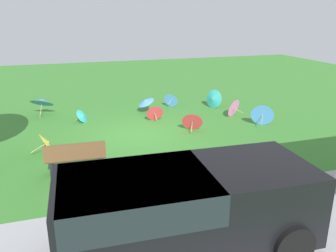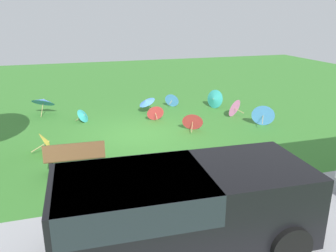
{
  "view_description": "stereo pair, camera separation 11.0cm",
  "coord_description": "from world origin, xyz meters",
  "px_view_note": "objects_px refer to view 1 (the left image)",
  "views": [
    {
      "loc": [
        2.6,
        11.48,
        4.17
      ],
      "look_at": [
        -0.73,
        1.09,
        0.6
      ],
      "focal_mm": 37.09,
      "sensor_mm": 36.0,
      "label": 1
    },
    {
      "loc": [
        2.49,
        11.52,
        4.17
      ],
      "look_at": [
        -0.73,
        1.09,
        0.6
      ],
      "focal_mm": 37.09,
      "sensor_mm": 36.0,
      "label": 2
    }
  ],
  "objects_px": {
    "park_bench": "(76,157)",
    "parasol_teal_1": "(213,99)",
    "parasol_red_1": "(154,112)",
    "parasol_yellow_0": "(47,143)",
    "parasol_blue_1": "(262,114)",
    "van_dark": "(178,204)",
    "parasol_blue_0": "(146,101)",
    "parasol_red_0": "(192,121)",
    "parasol_blue_2": "(171,100)",
    "parasol_blue_3": "(42,101)",
    "parasol_teal_0": "(83,116)",
    "parasol_pink_0": "(232,107)"
  },
  "relations": [
    {
      "from": "parasol_blue_0",
      "to": "parasol_blue_2",
      "type": "xyz_separation_m",
      "value": [
        -1.39,
        -0.66,
        -0.18
      ]
    },
    {
      "from": "park_bench",
      "to": "parasol_teal_0",
      "type": "bearing_deg",
      "value": -96.66
    },
    {
      "from": "park_bench",
      "to": "parasol_blue_0",
      "type": "xyz_separation_m",
      "value": [
        -3.28,
        -5.25,
        0.05
      ]
    },
    {
      "from": "van_dark",
      "to": "parasol_blue_0",
      "type": "height_order",
      "value": "van_dark"
    },
    {
      "from": "park_bench",
      "to": "van_dark",
      "type": "bearing_deg",
      "value": 112.68
    },
    {
      "from": "parasol_blue_2",
      "to": "parasol_red_0",
      "type": "bearing_deg",
      "value": 84.51
    },
    {
      "from": "parasol_red_0",
      "to": "parasol_red_1",
      "type": "xyz_separation_m",
      "value": [
        1.0,
        -1.64,
        -0.02
      ]
    },
    {
      "from": "parasol_teal_0",
      "to": "van_dark",
      "type": "bearing_deg",
      "value": 96.98
    },
    {
      "from": "parasol_pink_0",
      "to": "parasol_blue_3",
      "type": "relative_size",
      "value": 0.66
    },
    {
      "from": "parasol_red_0",
      "to": "parasol_red_1",
      "type": "relative_size",
      "value": 1.25
    },
    {
      "from": "parasol_blue_2",
      "to": "parasol_blue_1",
      "type": "bearing_deg",
      "value": 123.6
    },
    {
      "from": "park_bench",
      "to": "parasol_teal_1",
      "type": "bearing_deg",
      "value": -141.47
    },
    {
      "from": "park_bench",
      "to": "parasol_yellow_0",
      "type": "bearing_deg",
      "value": -66.07
    },
    {
      "from": "parasol_red_0",
      "to": "parasol_teal_1",
      "type": "height_order",
      "value": "parasol_teal_1"
    },
    {
      "from": "van_dark",
      "to": "parasol_yellow_0",
      "type": "bearing_deg",
      "value": -66.93
    },
    {
      "from": "park_bench",
      "to": "parasol_red_0",
      "type": "height_order",
      "value": "park_bench"
    },
    {
      "from": "parasol_teal_0",
      "to": "parasol_teal_1",
      "type": "bearing_deg",
      "value": -176.12
    },
    {
      "from": "parasol_blue_2",
      "to": "parasol_blue_3",
      "type": "relative_size",
      "value": 0.58
    },
    {
      "from": "park_bench",
      "to": "parasol_teal_1",
      "type": "relative_size",
      "value": 1.83
    },
    {
      "from": "parasol_yellow_0",
      "to": "parasol_blue_0",
      "type": "height_order",
      "value": "parasol_blue_0"
    },
    {
      "from": "parasol_red_1",
      "to": "parasol_blue_0",
      "type": "bearing_deg",
      "value": -87.16
    },
    {
      "from": "parasol_red_1",
      "to": "parasol_pink_0",
      "type": "bearing_deg",
      "value": 172.65
    },
    {
      "from": "park_bench",
      "to": "parasol_blue_2",
      "type": "relative_size",
      "value": 2.2
    },
    {
      "from": "park_bench",
      "to": "parasol_teal_1",
      "type": "height_order",
      "value": "park_bench"
    },
    {
      "from": "parasol_red_1",
      "to": "parasol_teal_1",
      "type": "distance_m",
      "value": 3.25
    },
    {
      "from": "parasol_blue_0",
      "to": "parasol_teal_1",
      "type": "bearing_deg",
      "value": 177.29
    },
    {
      "from": "parasol_red_0",
      "to": "parasol_blue_0",
      "type": "height_order",
      "value": "parasol_red_0"
    },
    {
      "from": "parasol_blue_2",
      "to": "parasol_blue_3",
      "type": "xyz_separation_m",
      "value": [
        5.65,
        -0.3,
        0.28
      ]
    },
    {
      "from": "parasol_red_1",
      "to": "parasol_teal_1",
      "type": "height_order",
      "value": "parasol_teal_1"
    },
    {
      "from": "parasol_yellow_0",
      "to": "parasol_red_0",
      "type": "bearing_deg",
      "value": -172.11
    },
    {
      "from": "parasol_pink_0",
      "to": "parasol_red_0",
      "type": "bearing_deg",
      "value": 27.89
    },
    {
      "from": "parasol_blue_0",
      "to": "parasol_blue_1",
      "type": "relative_size",
      "value": 0.88
    },
    {
      "from": "park_bench",
      "to": "parasol_red_0",
      "type": "xyz_separation_m",
      "value": [
        -4.33,
        -2.41,
        -0.1
      ]
    },
    {
      "from": "parasol_yellow_0",
      "to": "parasol_red_1",
      "type": "bearing_deg",
      "value": -150.22
    },
    {
      "from": "parasol_blue_1",
      "to": "parasol_teal_1",
      "type": "distance_m",
      "value": 3.01
    },
    {
      "from": "van_dark",
      "to": "parasol_teal_1",
      "type": "relative_size",
      "value": 5.29
    },
    {
      "from": "parasol_blue_3",
      "to": "parasol_red_0",
      "type": "bearing_deg",
      "value": 144.41
    },
    {
      "from": "parasol_teal_1",
      "to": "parasol_blue_3",
      "type": "bearing_deg",
      "value": -8.54
    },
    {
      "from": "parasol_teal_1",
      "to": "parasol_blue_1",
      "type": "bearing_deg",
      "value": 104.14
    },
    {
      "from": "parasol_teal_0",
      "to": "parasol_yellow_0",
      "type": "bearing_deg",
      "value": 66.44
    },
    {
      "from": "parasol_blue_1",
      "to": "parasol_blue_2",
      "type": "distance_m",
      "value": 4.48
    },
    {
      "from": "parasol_yellow_0",
      "to": "parasol_blue_1",
      "type": "bearing_deg",
      "value": -176.57
    },
    {
      "from": "parasol_blue_1",
      "to": "parasol_blue_3",
      "type": "bearing_deg",
      "value": -26.39
    },
    {
      "from": "parasol_yellow_0",
      "to": "parasol_blue_2",
      "type": "bearing_deg",
      "value": -142.22
    },
    {
      "from": "parasol_red_1",
      "to": "parasol_blue_2",
      "type": "height_order",
      "value": "parasol_red_1"
    },
    {
      "from": "park_bench",
      "to": "parasol_pink_0",
      "type": "distance_m",
      "value": 7.55
    },
    {
      "from": "parasol_red_1",
      "to": "parasol_blue_2",
      "type": "bearing_deg",
      "value": -125.57
    },
    {
      "from": "parasol_teal_1",
      "to": "parasol_blue_0",
      "type": "bearing_deg",
      "value": -2.71
    },
    {
      "from": "parasol_pink_0",
      "to": "parasol_blue_3",
      "type": "bearing_deg",
      "value": -18.8
    },
    {
      "from": "parasol_teal_0",
      "to": "parasol_blue_2",
      "type": "height_order",
      "value": "parasol_blue_2"
    }
  ]
}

